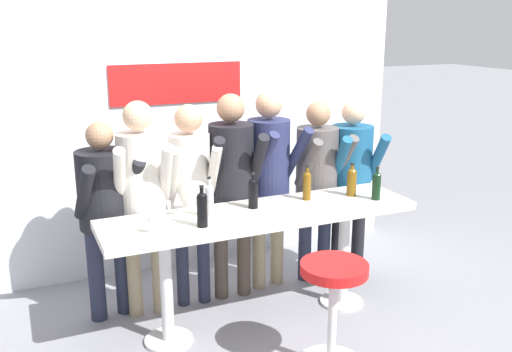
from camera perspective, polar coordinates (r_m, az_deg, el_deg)
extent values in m
plane|color=gray|center=(4.68, 0.46, -14.26)|extent=(40.00, 40.00, 0.00)
cube|color=silver|center=(5.45, -5.46, 4.52)|extent=(4.02, 0.10, 2.58)
cube|color=red|center=(5.25, -7.89, 9.16)|extent=(1.22, 0.02, 0.36)
cube|color=silver|center=(4.31, 0.49, -3.89)|extent=(2.42, 0.61, 0.06)
cylinder|color=silver|center=(4.25, -8.96, -10.77)|extent=(0.09, 0.09, 0.86)
cylinder|color=silver|center=(4.46, -8.71, -15.89)|extent=(0.36, 0.36, 0.02)
cylinder|color=silver|center=(4.80, 8.74, -7.58)|extent=(0.09, 0.09, 0.86)
cylinder|color=silver|center=(4.99, 8.53, -12.27)|extent=(0.36, 0.36, 0.02)
cylinder|color=silver|center=(3.99, 7.65, -13.84)|extent=(0.06, 0.06, 0.71)
cylinder|color=red|center=(3.83, 7.84, -9.15)|extent=(0.45, 0.45, 0.07)
cylinder|color=#23283D|center=(4.70, -15.70, -9.51)|extent=(0.13, 0.13, 0.76)
cylinder|color=#23283D|center=(4.76, -13.20, -8.99)|extent=(0.13, 0.13, 0.76)
cylinder|color=black|center=(4.49, -15.02, -1.32)|extent=(0.46, 0.46, 0.60)
sphere|color=#9E7556|center=(4.40, -15.40, 3.94)|extent=(0.21, 0.21, 0.21)
cylinder|color=black|center=(4.30, -16.78, -1.63)|extent=(0.16, 0.38, 0.47)
cylinder|color=black|center=(4.41, -12.14, -0.87)|extent=(0.16, 0.38, 0.47)
cylinder|color=gray|center=(4.68, -12.13, -8.90)|extent=(0.11, 0.11, 0.83)
cylinder|color=gray|center=(4.70, -9.74, -8.68)|extent=(0.11, 0.11, 0.83)
cylinder|color=beige|center=(4.44, -11.42, 0.04)|extent=(0.39, 0.39, 0.66)
sphere|color=#D6AD89|center=(4.34, -11.75, 5.91)|extent=(0.23, 0.23, 0.23)
cylinder|color=beige|center=(4.26, -13.49, -0.07)|extent=(0.13, 0.40, 0.51)
cylinder|color=beige|center=(4.29, -9.01, 0.28)|extent=(0.13, 0.40, 0.51)
cylinder|color=#23283D|center=(4.78, -7.39, -8.27)|extent=(0.10, 0.10, 0.81)
cylinder|color=#23283D|center=(4.81, -5.29, -8.06)|extent=(0.10, 0.10, 0.81)
cylinder|color=beige|center=(4.56, -6.60, 0.21)|extent=(0.36, 0.36, 0.64)
sphere|color=tan|center=(4.46, -6.78, 5.75)|extent=(0.22, 0.22, 0.22)
cylinder|color=beige|center=(4.37, -8.22, 0.12)|extent=(0.12, 0.38, 0.49)
cylinder|color=beige|center=(4.43, -4.30, 0.42)|extent=(0.12, 0.38, 0.49)
cylinder|color=#473D33|center=(4.87, -3.53, -7.54)|extent=(0.12, 0.12, 0.84)
cylinder|color=#473D33|center=(4.92, -1.23, -7.28)|extent=(0.12, 0.12, 0.84)
cylinder|color=black|center=(4.65, -2.48, 1.16)|extent=(0.40, 0.40, 0.66)
sphere|color=#9E7556|center=(4.56, -2.55, 6.82)|extent=(0.23, 0.23, 0.23)
cylinder|color=black|center=(4.44, -4.11, 1.10)|extent=(0.13, 0.40, 0.51)
cylinder|color=black|center=(4.53, 0.17, 1.43)|extent=(0.13, 0.40, 0.51)
cylinder|color=gray|center=(5.03, 0.29, -6.74)|extent=(0.12, 0.12, 0.84)
cylinder|color=gray|center=(5.13, 2.13, -6.27)|extent=(0.12, 0.12, 0.84)
cylinder|color=#23284C|center=(4.85, 1.27, 1.77)|extent=(0.42, 0.42, 0.67)
sphere|color=tan|center=(4.76, 1.30, 7.21)|extent=(0.23, 0.23, 0.23)
cylinder|color=#23284C|center=(4.61, 0.69, 1.67)|extent=(0.16, 0.40, 0.51)
cylinder|color=#23284C|center=(4.81, 4.06, 2.21)|extent=(0.16, 0.40, 0.51)
cylinder|color=#23283D|center=(5.21, 4.92, -6.30)|extent=(0.12, 0.12, 0.79)
cylinder|color=#23283D|center=(5.30, 6.83, -5.94)|extent=(0.12, 0.12, 0.79)
cylinder|color=#514C4C|center=(5.04, 6.11, 1.35)|extent=(0.37, 0.37, 0.62)
sphere|color=#9E7556|center=(4.95, 6.25, 6.22)|extent=(0.21, 0.21, 0.21)
cylinder|color=#514C4C|center=(4.82, 5.25, 1.25)|extent=(0.09, 0.38, 0.48)
cylinder|color=#514C4C|center=(4.99, 8.73, 1.65)|extent=(0.09, 0.38, 0.48)
cylinder|color=black|center=(5.35, 8.19, -5.82)|extent=(0.12, 0.12, 0.79)
cylinder|color=black|center=(5.42, 10.19, -5.60)|extent=(0.12, 0.12, 0.79)
cylinder|color=#19517A|center=(5.17, 9.53, 1.57)|extent=(0.43, 0.43, 0.62)
sphere|color=#D6AD89|center=(5.09, 9.75, 6.31)|extent=(0.21, 0.21, 0.21)
cylinder|color=#19517A|center=(4.96, 8.38, 1.55)|extent=(0.15, 0.39, 0.48)
cylinder|color=#19517A|center=(5.10, 12.03, 1.76)|extent=(0.15, 0.39, 0.48)
cylinder|color=black|center=(3.97, -5.40, -3.62)|extent=(0.08, 0.08, 0.21)
sphere|color=black|center=(3.93, -5.44, -2.18)|extent=(0.08, 0.08, 0.08)
cylinder|color=black|center=(3.92, -5.46, -1.66)|extent=(0.03, 0.03, 0.07)
cylinder|color=black|center=(3.91, -5.47, -1.04)|extent=(0.03, 0.03, 0.02)
cylinder|color=brown|center=(4.70, 9.53, -0.82)|extent=(0.08, 0.08, 0.19)
sphere|color=brown|center=(4.68, 9.59, 0.30)|extent=(0.08, 0.08, 0.08)
cylinder|color=brown|center=(4.67, 9.60, 0.69)|extent=(0.03, 0.03, 0.07)
cylinder|color=black|center=(4.66, 9.63, 1.18)|extent=(0.03, 0.03, 0.01)
cylinder|color=black|center=(4.33, -0.29, -1.98)|extent=(0.07, 0.07, 0.20)
sphere|color=black|center=(4.30, -0.29, -0.74)|extent=(0.07, 0.07, 0.07)
cylinder|color=black|center=(4.30, -0.29, -0.29)|extent=(0.03, 0.03, 0.07)
cylinder|color=black|center=(4.28, -0.29, 0.25)|extent=(0.03, 0.03, 0.01)
cylinder|color=brown|center=(4.55, 5.11, -1.18)|extent=(0.06, 0.06, 0.20)
sphere|color=brown|center=(4.52, 5.14, 0.01)|extent=(0.06, 0.06, 0.06)
cylinder|color=brown|center=(4.51, 5.15, 0.44)|extent=(0.02, 0.02, 0.07)
cylinder|color=black|center=(4.50, 5.16, 0.95)|extent=(0.03, 0.03, 0.01)
cylinder|color=black|center=(4.64, 11.94, -1.19)|extent=(0.07, 0.07, 0.19)
sphere|color=black|center=(4.61, 12.00, -0.07)|extent=(0.07, 0.07, 0.07)
cylinder|color=black|center=(4.60, 12.03, 0.33)|extent=(0.03, 0.03, 0.07)
cylinder|color=black|center=(4.59, 12.05, 0.82)|extent=(0.03, 0.03, 0.01)
cylinder|color=#B7BCC1|center=(4.14, -4.67, -2.73)|extent=(0.06, 0.06, 0.22)
sphere|color=#B7BCC1|center=(4.11, -4.70, -1.29)|extent=(0.06, 0.06, 0.06)
cylinder|color=#B7BCC1|center=(4.10, -4.71, -0.78)|extent=(0.02, 0.02, 0.08)
cylinder|color=black|center=(4.08, -4.73, -0.16)|extent=(0.03, 0.03, 0.02)
cylinder|color=silver|center=(3.92, -10.27, -5.63)|extent=(0.06, 0.06, 0.01)
cylinder|color=silver|center=(3.91, -10.30, -5.04)|extent=(0.01, 0.01, 0.08)
cone|color=silver|center=(3.88, -10.36, -3.85)|extent=(0.07, 0.07, 0.09)
cylinder|color=silver|center=(4.24, -7.81, -3.90)|extent=(0.06, 0.06, 0.01)
cylinder|color=silver|center=(4.22, -7.83, -3.34)|extent=(0.01, 0.01, 0.08)
cone|color=silver|center=(4.20, -7.87, -2.24)|extent=(0.07, 0.07, 0.09)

